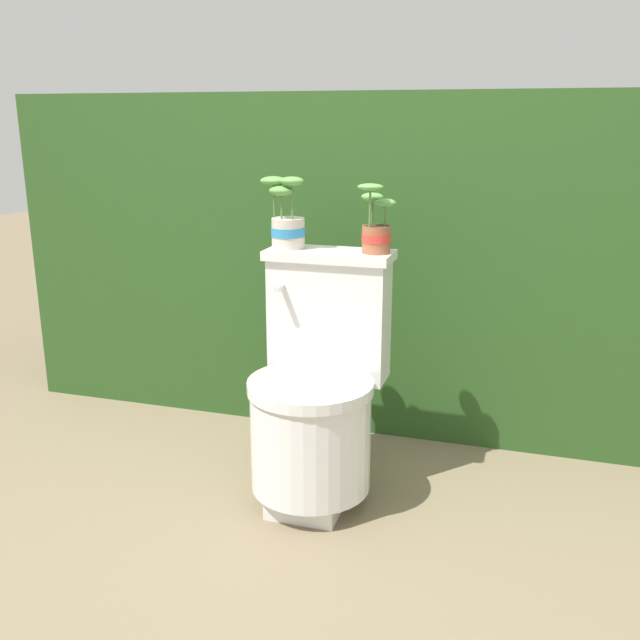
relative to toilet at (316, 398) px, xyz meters
The scene contains 5 objects.
ground_plane 0.35m from the toilet, 96.28° to the right, with size 12.00×12.00×0.00m, color #75664C.
hedge_backdrop 1.02m from the toilet, 90.40° to the left, with size 2.92×0.89×1.32m.
toilet is the anchor object (origin of this frame).
potted_plant_left 0.59m from the toilet, 135.77° to the left, with size 0.16×0.11×0.24m.
potted_plant_midleft 0.58m from the toilet, 43.81° to the left, with size 0.12×0.12×0.22m.
Camera 1 is at (0.65, -1.99, 1.23)m, focal length 40.00 mm.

